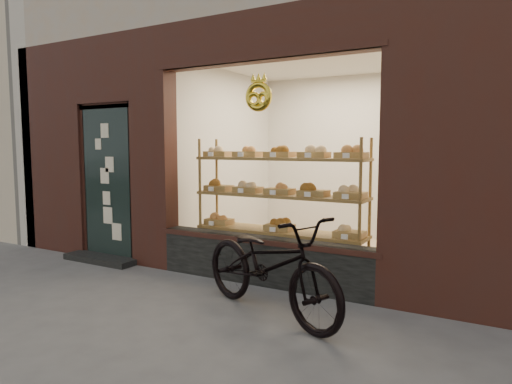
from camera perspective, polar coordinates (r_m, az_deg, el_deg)
The scene contains 4 objects.
ground at distance 4.16m, azimuth -20.02°, elevation -17.28°, with size 90.00×90.00×0.00m, color slate.
neighbor_left at distance 15.14m, azimuth -28.72°, elevation 16.07°, with size 12.00×7.00×9.00m, color beige.
display_shelf at distance 5.64m, azimuth 2.95°, elevation -1.51°, with size 2.20×0.45×1.70m.
bicycle at distance 4.35m, azimuth 1.65°, elevation -9.06°, with size 0.65×1.87×0.98m, color black.
Camera 1 is at (2.96, -2.45, 1.60)m, focal length 32.00 mm.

